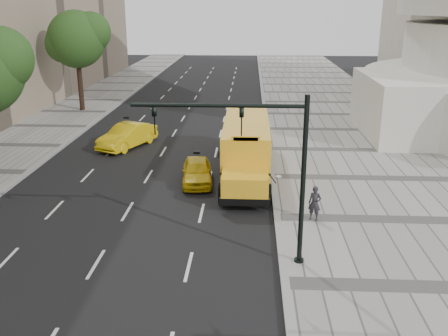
{
  "coord_description": "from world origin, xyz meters",
  "views": [
    {
      "loc": [
        4.68,
        -26.35,
        9.28
      ],
      "look_at": [
        3.5,
        -4.0,
        1.9
      ],
      "focal_mm": 40.0,
      "sensor_mm": 36.0,
      "label": 1
    }
  ],
  "objects_px": {
    "pedestrian": "(315,203)",
    "taxi_near": "(197,171)",
    "school_bus": "(246,142)",
    "traffic_signal": "(264,160)",
    "taxi_far": "(127,136)",
    "tree_c": "(77,39)"
  },
  "relations": [
    {
      "from": "traffic_signal",
      "to": "pedestrian",
      "type": "bearing_deg",
      "value": 57.94
    },
    {
      "from": "school_bus",
      "to": "taxi_near",
      "type": "distance_m",
      "value": 3.54
    },
    {
      "from": "taxi_far",
      "to": "traffic_signal",
      "type": "height_order",
      "value": "traffic_signal"
    },
    {
      "from": "pedestrian",
      "to": "taxi_near",
      "type": "bearing_deg",
      "value": 159.47
    },
    {
      "from": "taxi_far",
      "to": "pedestrian",
      "type": "relative_size",
      "value": 3.1
    },
    {
      "from": "taxi_near",
      "to": "taxi_far",
      "type": "bearing_deg",
      "value": 122.56
    },
    {
      "from": "pedestrian",
      "to": "school_bus",
      "type": "bearing_deg",
      "value": 133.97
    },
    {
      "from": "tree_c",
      "to": "taxi_far",
      "type": "distance_m",
      "value": 14.56
    },
    {
      "from": "pedestrian",
      "to": "taxi_far",
      "type": "bearing_deg",
      "value": 153.73
    },
    {
      "from": "taxi_near",
      "to": "pedestrian",
      "type": "distance_m",
      "value": 7.56
    },
    {
      "from": "tree_c",
      "to": "pedestrian",
      "type": "height_order",
      "value": "tree_c"
    },
    {
      "from": "tree_c",
      "to": "taxi_near",
      "type": "xyz_separation_m",
      "value": [
        12.28,
        -18.39,
        -5.73
      ]
    },
    {
      "from": "school_bus",
      "to": "traffic_signal",
      "type": "bearing_deg",
      "value": -86.36
    },
    {
      "from": "tree_c",
      "to": "traffic_signal",
      "type": "bearing_deg",
      "value": -60.14
    },
    {
      "from": "taxi_near",
      "to": "traffic_signal",
      "type": "bearing_deg",
      "value": -75.31
    },
    {
      "from": "school_bus",
      "to": "taxi_far",
      "type": "bearing_deg",
      "value": 149.7
    },
    {
      "from": "school_bus",
      "to": "traffic_signal",
      "type": "xyz_separation_m",
      "value": [
        0.69,
        -10.87,
        2.33
      ]
    },
    {
      "from": "school_bus",
      "to": "tree_c",
      "type": "bearing_deg",
      "value": 132.45
    },
    {
      "from": "tree_c",
      "to": "pedestrian",
      "type": "distance_m",
      "value": 29.97
    },
    {
      "from": "school_bus",
      "to": "pedestrian",
      "type": "bearing_deg",
      "value": -66.18
    },
    {
      "from": "school_bus",
      "to": "taxi_far",
      "type": "distance_m",
      "value": 9.4
    },
    {
      "from": "taxi_near",
      "to": "pedestrian",
      "type": "xyz_separation_m",
      "value": [
        5.73,
        -4.93,
        0.27
      ]
    }
  ]
}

